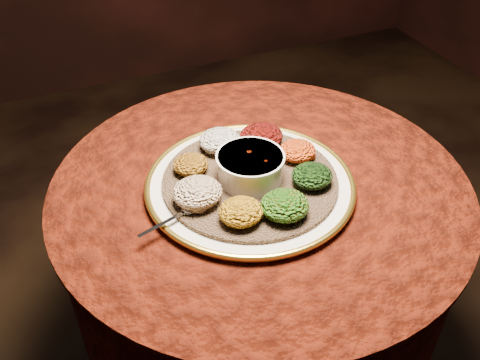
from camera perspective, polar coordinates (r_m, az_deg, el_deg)
name	(u,v)px	position (r m, az deg, el deg)	size (l,w,h in m)	color
table	(259,237)	(1.34, 2.00, -6.14)	(0.96, 0.96, 0.73)	black
platter	(250,184)	(1.19, 1.07, -0.44)	(0.55, 0.55, 0.02)	silver
injera	(250,180)	(1.19, 1.08, -0.04)	(0.39, 0.39, 0.01)	brown
stew_bowl	(250,166)	(1.16, 1.10, 1.55)	(0.15, 0.15, 0.06)	silver
spoon	(185,211)	(1.10, -5.84, -3.35)	(0.14, 0.06, 0.01)	silver
portion_ayib	(220,140)	(1.26, -2.18, 4.24)	(0.10, 0.09, 0.05)	white
portion_kitfo	(261,136)	(1.28, 2.30, 4.71)	(0.10, 0.10, 0.05)	black
portion_tikil	(297,151)	(1.24, 6.13, 3.13)	(0.09, 0.08, 0.04)	#B9720F
portion_gomen	(312,176)	(1.17, 7.68, 0.45)	(0.09, 0.09, 0.04)	black
portion_mixveg	(285,205)	(1.08, 4.79, -2.70)	(0.10, 0.10, 0.05)	#AB240B
portion_kik	(241,212)	(1.07, 0.09, -3.40)	(0.09, 0.09, 0.04)	#B78210
portion_timatim	(197,192)	(1.11, -4.56, -1.32)	(0.10, 0.10, 0.05)	maroon
portion_shiro	(191,164)	(1.20, -5.27, 1.66)	(0.08, 0.08, 0.04)	#83550F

